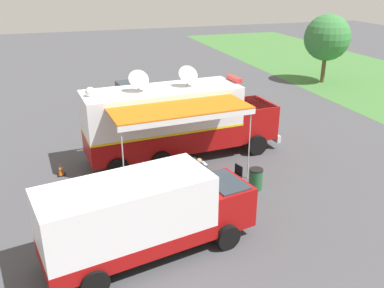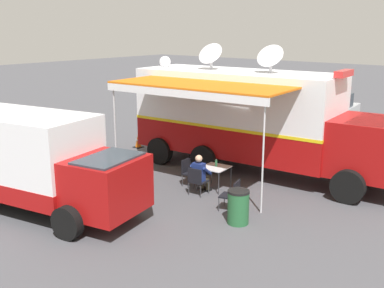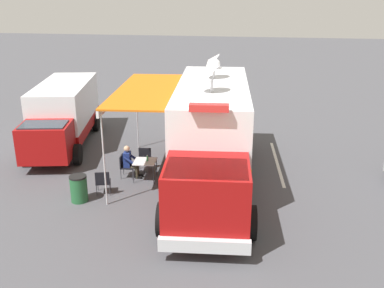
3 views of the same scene
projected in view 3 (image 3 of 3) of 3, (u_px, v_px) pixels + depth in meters
name	position (u px, v px, depth m)	size (l,w,h in m)	color
ground_plane	(211.00, 174.00, 16.71)	(100.00, 100.00, 0.00)	#47474C
lot_stripe	(277.00, 163.00, 17.80)	(0.12, 4.80, 0.01)	silver
command_truck	(211.00, 132.00, 15.35)	(5.43, 9.65, 4.53)	#9E0F0F
folding_table	(145.00, 162.00, 16.04)	(0.86, 0.86, 0.73)	silver
water_bottle	(147.00, 158.00, 15.99)	(0.07, 0.07, 0.22)	#3F9959
folding_chair_at_table	(125.00, 164.00, 16.29)	(0.52, 0.52, 0.87)	black
folding_chair_beside_table	(144.00, 158.00, 16.92)	(0.52, 0.52, 0.87)	black
folding_chair_spare_by_truck	(103.00, 181.00, 14.92)	(0.59, 0.59, 0.87)	black
seated_responder	(130.00, 161.00, 16.23)	(0.68, 0.58, 1.25)	navy
trash_bin	(79.00, 188.00, 14.46)	(0.57, 0.57, 0.91)	#235B33
traffic_cone	(217.00, 129.00, 21.11)	(0.36, 0.36, 0.58)	black
support_truck	(63.00, 115.00, 19.47)	(3.35, 7.07, 2.70)	white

